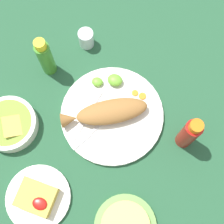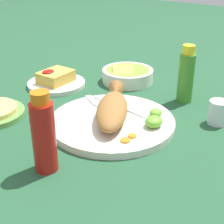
{
  "view_description": "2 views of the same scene",
  "coord_description": "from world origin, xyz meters",
  "px_view_note": "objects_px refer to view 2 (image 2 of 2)",
  "views": [
    {
      "loc": [
        0.1,
        -0.27,
        0.94
      ],
      "look_at": [
        0.0,
        0.0,
        0.04
      ],
      "focal_mm": 50.0,
      "sensor_mm": 36.0,
      "label": 1
    },
    {
      "loc": [
        0.63,
        0.45,
        0.42
      ],
      "look_at": [
        0.0,
        0.0,
        0.04
      ],
      "focal_mm": 55.0,
      "sensor_mm": 36.0,
      "label": 2
    }
  ],
  "objects_px": {
    "main_plate": "(112,122)",
    "fried_fish": "(112,108)",
    "fork_far": "(115,105)",
    "hot_sauce_bottle_green": "(186,76)",
    "fork_near": "(98,106)",
    "side_plate_fries": "(56,84)",
    "hot_sauce_bottle_red": "(42,134)",
    "salt_cup": "(218,114)",
    "guacamole_bowl": "(128,75)"
  },
  "relations": [
    {
      "from": "main_plate",
      "to": "side_plate_fries",
      "type": "xyz_separation_m",
      "value": [
        -0.12,
        -0.31,
        -0.0
      ]
    },
    {
      "from": "main_plate",
      "to": "hot_sauce_bottle_red",
      "type": "relative_size",
      "value": 1.86
    },
    {
      "from": "hot_sauce_bottle_green",
      "to": "main_plate",
      "type": "bearing_deg",
      "value": -18.67
    },
    {
      "from": "side_plate_fries",
      "to": "guacamole_bowl",
      "type": "distance_m",
      "value": 0.24
    },
    {
      "from": "hot_sauce_bottle_green",
      "to": "salt_cup",
      "type": "height_order",
      "value": "hot_sauce_bottle_green"
    },
    {
      "from": "hot_sauce_bottle_green",
      "to": "side_plate_fries",
      "type": "distance_m",
      "value": 0.42
    },
    {
      "from": "main_plate",
      "to": "fork_near",
      "type": "bearing_deg",
      "value": -117.28
    },
    {
      "from": "hot_sauce_bottle_red",
      "to": "hot_sauce_bottle_green",
      "type": "height_order",
      "value": "hot_sauce_bottle_red"
    },
    {
      "from": "fried_fish",
      "to": "hot_sauce_bottle_green",
      "type": "distance_m",
      "value": 0.26
    },
    {
      "from": "main_plate",
      "to": "fried_fish",
      "type": "xyz_separation_m",
      "value": [
        -0.01,
        -0.01,
        0.03
      ]
    },
    {
      "from": "fork_far",
      "to": "guacamole_bowl",
      "type": "relative_size",
      "value": 1.09
    },
    {
      "from": "fork_far",
      "to": "side_plate_fries",
      "type": "height_order",
      "value": "fork_far"
    },
    {
      "from": "fork_far",
      "to": "hot_sauce_bottle_green",
      "type": "xyz_separation_m",
      "value": [
        -0.17,
        0.13,
        0.06
      ]
    },
    {
      "from": "side_plate_fries",
      "to": "hot_sauce_bottle_green",
      "type": "bearing_deg",
      "value": 108.78
    },
    {
      "from": "side_plate_fries",
      "to": "guacamole_bowl",
      "type": "xyz_separation_m",
      "value": [
        -0.17,
        0.17,
        0.02
      ]
    },
    {
      "from": "main_plate",
      "to": "hot_sauce_bottle_red",
      "type": "xyz_separation_m",
      "value": [
        0.23,
        -0.0,
        0.07
      ]
    },
    {
      "from": "fork_far",
      "to": "hot_sauce_bottle_red",
      "type": "distance_m",
      "value": 0.31
    },
    {
      "from": "fried_fish",
      "to": "guacamole_bowl",
      "type": "distance_m",
      "value": 0.3
    },
    {
      "from": "hot_sauce_bottle_green",
      "to": "fork_far",
      "type": "bearing_deg",
      "value": -35.8
    },
    {
      "from": "fork_near",
      "to": "guacamole_bowl",
      "type": "xyz_separation_m",
      "value": [
        -0.25,
        -0.07,
        0.0
      ]
    },
    {
      "from": "salt_cup",
      "to": "side_plate_fries",
      "type": "xyz_separation_m",
      "value": [
        0.05,
        -0.52,
        -0.02
      ]
    },
    {
      "from": "hot_sauce_bottle_red",
      "to": "guacamole_bowl",
      "type": "bearing_deg",
      "value": -165.35
    },
    {
      "from": "side_plate_fries",
      "to": "salt_cup",
      "type": "bearing_deg",
      "value": 95.84
    },
    {
      "from": "fork_far",
      "to": "side_plate_fries",
      "type": "xyz_separation_m",
      "value": [
        -0.04,
        -0.26,
        -0.01
      ]
    },
    {
      "from": "salt_cup",
      "to": "guacamole_bowl",
      "type": "relative_size",
      "value": 0.37
    },
    {
      "from": "fork_far",
      "to": "hot_sauce_bottle_green",
      "type": "bearing_deg",
      "value": -116.39
    },
    {
      "from": "hot_sauce_bottle_green",
      "to": "salt_cup",
      "type": "distance_m",
      "value": 0.16
    },
    {
      "from": "fork_far",
      "to": "salt_cup",
      "type": "relative_size",
      "value": 2.97
    },
    {
      "from": "fork_far",
      "to": "salt_cup",
      "type": "distance_m",
      "value": 0.27
    },
    {
      "from": "salt_cup",
      "to": "side_plate_fries",
      "type": "relative_size",
      "value": 0.33
    },
    {
      "from": "guacamole_bowl",
      "to": "fork_near",
      "type": "bearing_deg",
      "value": 15.07
    },
    {
      "from": "fried_fish",
      "to": "salt_cup",
      "type": "relative_size",
      "value": 4.14
    },
    {
      "from": "hot_sauce_bottle_green",
      "to": "guacamole_bowl",
      "type": "relative_size",
      "value": 0.99
    },
    {
      "from": "main_plate",
      "to": "hot_sauce_bottle_green",
      "type": "bearing_deg",
      "value": 161.33
    },
    {
      "from": "main_plate",
      "to": "salt_cup",
      "type": "xyz_separation_m",
      "value": [
        -0.17,
        0.21,
        0.02
      ]
    },
    {
      "from": "fork_near",
      "to": "side_plate_fries",
      "type": "height_order",
      "value": "fork_near"
    },
    {
      "from": "guacamole_bowl",
      "to": "hot_sauce_bottle_green",
      "type": "bearing_deg",
      "value": 81.02
    },
    {
      "from": "side_plate_fries",
      "to": "main_plate",
      "type": "bearing_deg",
      "value": 69.4
    },
    {
      "from": "main_plate",
      "to": "fried_fish",
      "type": "height_order",
      "value": "fried_fish"
    },
    {
      "from": "fried_fish",
      "to": "salt_cup",
      "type": "distance_m",
      "value": 0.27
    },
    {
      "from": "side_plate_fries",
      "to": "hot_sauce_bottle_red",
      "type": "bearing_deg",
      "value": 41.09
    },
    {
      "from": "main_plate",
      "to": "fork_far",
      "type": "distance_m",
      "value": 0.09
    },
    {
      "from": "hot_sauce_bottle_red",
      "to": "side_plate_fries",
      "type": "bearing_deg",
      "value": -138.91
    },
    {
      "from": "main_plate",
      "to": "hot_sauce_bottle_red",
      "type": "distance_m",
      "value": 0.24
    },
    {
      "from": "salt_cup",
      "to": "guacamole_bowl",
      "type": "height_order",
      "value": "salt_cup"
    },
    {
      "from": "fried_fish",
      "to": "side_plate_fries",
      "type": "xyz_separation_m",
      "value": [
        -0.1,
        -0.3,
        -0.04
      ]
    },
    {
      "from": "hot_sauce_bottle_green",
      "to": "fork_near",
      "type": "bearing_deg",
      "value": -36.57
    },
    {
      "from": "fork_near",
      "to": "guacamole_bowl",
      "type": "bearing_deg",
      "value": -45.78
    },
    {
      "from": "hot_sauce_bottle_red",
      "to": "fried_fish",
      "type": "bearing_deg",
      "value": -179.35
    },
    {
      "from": "side_plate_fries",
      "to": "fried_fish",
      "type": "bearing_deg",
      "value": 70.92
    }
  ]
}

